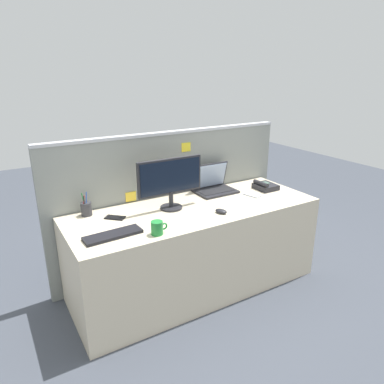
# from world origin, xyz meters

# --- Properties ---
(ground_plane) EXTENTS (10.00, 10.00, 0.00)m
(ground_plane) POSITION_xyz_m (0.00, 0.00, 0.00)
(ground_plane) COLOR #424751
(desk) EXTENTS (2.06, 0.76, 0.73)m
(desk) POSITION_xyz_m (0.00, 0.00, 0.37)
(desk) COLOR beige
(desk) RESTS_ON ground_plane
(cubicle_divider) EXTENTS (2.23, 0.08, 1.29)m
(cubicle_divider) POSITION_xyz_m (-0.00, 0.42, 0.65)
(cubicle_divider) COLOR gray
(cubicle_divider) RESTS_ON ground_plane
(desktop_monitor) EXTENTS (0.55, 0.18, 0.41)m
(desktop_monitor) POSITION_xyz_m (-0.17, 0.10, 0.97)
(desktop_monitor) COLOR #232328
(desktop_monitor) RESTS_ON desk
(laptop) EXTENTS (0.36, 0.27, 0.25)m
(laptop) POSITION_xyz_m (0.35, 0.27, 0.79)
(laptop) COLOR #232328
(laptop) RESTS_ON desk
(desk_phone) EXTENTS (0.18, 0.19, 0.08)m
(desk_phone) POSITION_xyz_m (0.80, 0.07, 0.76)
(desk_phone) COLOR #232328
(desk_phone) RESTS_ON desk
(keyboard_main) EXTENTS (0.40, 0.15, 0.02)m
(keyboard_main) POSITION_xyz_m (-0.74, -0.16, 0.74)
(keyboard_main) COLOR black
(keyboard_main) RESTS_ON desk
(computer_mouse_right_hand) EXTENTS (0.09, 0.11, 0.03)m
(computer_mouse_right_hand) POSITION_xyz_m (0.11, -0.20, 0.75)
(computer_mouse_right_hand) COLOR #232328
(computer_mouse_right_hand) RESTS_ON desk
(pen_cup) EXTENTS (0.08, 0.08, 0.19)m
(pen_cup) POSITION_xyz_m (-0.79, 0.29, 0.78)
(pen_cup) COLOR #333338
(pen_cup) RESTS_ON desk
(cell_phone_silver_slab) EXTENTS (0.10, 0.16, 0.01)m
(cell_phone_silver_slab) POSITION_xyz_m (0.58, -0.01, 0.73)
(cell_phone_silver_slab) COLOR #B7BAC1
(cell_phone_silver_slab) RESTS_ON desk
(cell_phone_black_slab) EXTENTS (0.16, 0.16, 0.01)m
(cell_phone_black_slab) POSITION_xyz_m (-0.63, 0.13, 0.73)
(cell_phone_black_slab) COLOR black
(cell_phone_black_slab) RESTS_ON desk
(coffee_mug) EXTENTS (0.12, 0.08, 0.09)m
(coffee_mug) POSITION_xyz_m (-0.47, -0.28, 0.78)
(coffee_mug) COLOR #238438
(coffee_mug) RESTS_ON desk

